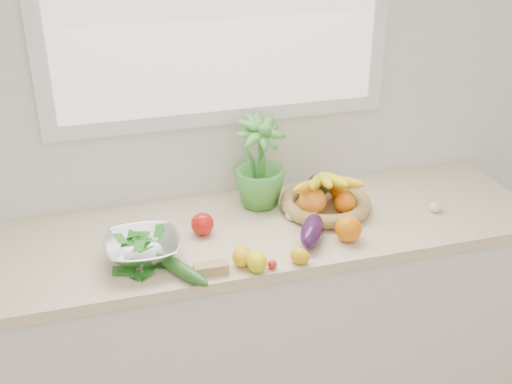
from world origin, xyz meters
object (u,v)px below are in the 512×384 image
object	(u,v)px
apple	(202,224)
colander_with_spinach	(142,244)
cucumber	(181,269)
fruit_basket	(325,198)
potted_herb	(259,162)
eggplant	(312,231)

from	to	relation	value
apple	colander_with_spinach	bearing A→B (deg)	-153.04
apple	cucumber	world-z (taller)	apple
apple	fruit_basket	xyz separation A→B (m)	(0.48, 0.05, 0.01)
potted_herb	fruit_basket	bearing A→B (deg)	-26.39
eggplant	potted_herb	world-z (taller)	potted_herb
apple	eggplant	distance (m)	0.39
cucumber	colander_with_spinach	size ratio (longest dim) A/B	0.97
cucumber	potted_herb	size ratio (longest dim) A/B	0.72
eggplant	cucumber	bearing A→B (deg)	-170.15
fruit_basket	colander_with_spinach	xyz separation A→B (m)	(-0.71, -0.16, 0.01)
eggplant	apple	bearing A→B (deg)	156.91
apple	eggplant	size ratio (longest dim) A/B	0.40
eggplant	fruit_basket	distance (m)	0.23
cucumber	eggplant	bearing A→B (deg)	9.85
potted_herb	colander_with_spinach	world-z (taller)	potted_herb
potted_herb	fruit_basket	size ratio (longest dim) A/B	0.87
apple	potted_herb	xyz separation A→B (m)	(0.26, 0.16, 0.14)
apple	potted_herb	size ratio (longest dim) A/B	0.23
potted_herb	fruit_basket	distance (m)	0.28
fruit_basket	colander_with_spinach	size ratio (longest dim) A/B	1.55
cucumber	fruit_basket	distance (m)	0.67
cucumber	potted_herb	xyz separation A→B (m)	(0.38, 0.39, 0.16)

